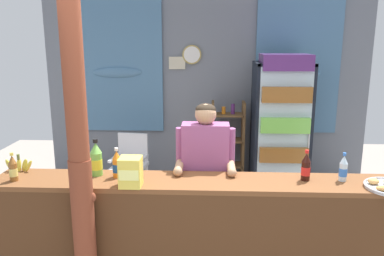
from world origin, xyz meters
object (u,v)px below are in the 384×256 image
at_px(shopkeeper, 205,166).
at_px(soda_bottle_lime_soda, 96,160).
at_px(stall_counter, 194,231).
at_px(soda_bottle_water, 343,169).
at_px(plastic_lawn_chair, 131,161).
at_px(drink_fridge, 281,120).
at_px(bottle_shelf_rack, 227,143).
at_px(banana_bunch, 19,165).
at_px(soda_bottle_iced_tea, 13,169).
at_px(soda_bottle_cola, 306,167).
at_px(soda_bottle_orange_soda, 117,165).
at_px(snack_box_instant_noodle, 131,172).
at_px(timber_post, 80,167).

xyz_separation_m(shopkeeper, soda_bottle_lime_soda, (-0.92, -0.27, 0.13)).
height_order(stall_counter, soda_bottle_water, soda_bottle_water).
xyz_separation_m(shopkeeper, soda_bottle_water, (1.12, -0.31, 0.10)).
bearing_deg(soda_bottle_lime_soda, plastic_lawn_chair, 93.62).
height_order(drink_fridge, bottle_shelf_rack, drink_fridge).
relative_size(shopkeeper, banana_bunch, 6.02).
xyz_separation_m(bottle_shelf_rack, plastic_lawn_chair, (-1.34, -0.46, -0.16)).
xyz_separation_m(stall_counter, soda_bottle_iced_tea, (-1.47, 0.02, 0.50)).
bearing_deg(stall_counter, soda_bottle_cola, 9.10).
bearing_deg(stall_counter, plastic_lawn_chair, 114.20).
distance_m(drink_fridge, soda_bottle_cola, 2.15).
bearing_deg(plastic_lawn_chair, soda_bottle_iced_tea, -103.83).
relative_size(drink_fridge, soda_bottle_orange_soda, 7.65).
bearing_deg(bottle_shelf_rack, soda_bottle_cola, -77.86).
bearing_deg(drink_fridge, soda_bottle_lime_soda, -132.38).
xyz_separation_m(bottle_shelf_rack, soda_bottle_iced_tea, (-1.85, -2.56, 0.45)).
xyz_separation_m(plastic_lawn_chair, snack_box_instant_noodle, (0.46, -2.17, 0.62)).
bearing_deg(banana_bunch, soda_bottle_iced_tea, -73.33).
relative_size(bottle_shelf_rack, soda_bottle_lime_soda, 3.96).
height_order(stall_counter, timber_post, timber_post).
relative_size(stall_counter, soda_bottle_cola, 13.01).
height_order(timber_post, drink_fridge, timber_post).
distance_m(bottle_shelf_rack, plastic_lawn_chair, 1.42).
relative_size(soda_bottle_water, snack_box_instant_noodle, 1.02).
bearing_deg(soda_bottle_orange_soda, bottle_shelf_rack, 66.98).
xyz_separation_m(timber_post, drink_fridge, (1.92, 2.50, -0.15)).
bearing_deg(snack_box_instant_noodle, drink_fridge, 56.00).
bearing_deg(soda_bottle_orange_soda, soda_bottle_iced_tea, -171.20).
relative_size(stall_counter, snack_box_instant_noodle, 14.21).
xyz_separation_m(drink_fridge, soda_bottle_iced_tea, (-2.56, -2.27, 0.04)).
bearing_deg(soda_bottle_iced_tea, bottle_shelf_rack, 54.06).
distance_m(shopkeeper, soda_bottle_water, 1.17).
bearing_deg(timber_post, soda_bottle_iced_tea, 159.85).
relative_size(bottle_shelf_rack, banana_bunch, 4.80).
distance_m(bottle_shelf_rack, shopkeeper, 2.17).
relative_size(timber_post, snack_box_instant_noodle, 10.78).
bearing_deg(soda_bottle_iced_tea, soda_bottle_water, 2.64).
xyz_separation_m(shopkeeper, soda_bottle_orange_soda, (-0.73, -0.31, 0.11)).
height_order(plastic_lawn_chair, soda_bottle_water, soda_bottle_water).
bearing_deg(soda_bottle_orange_soda, shopkeeper, 22.85).
bearing_deg(plastic_lawn_chair, soda_bottle_cola, -46.65).
relative_size(drink_fridge, bottle_shelf_rack, 1.54).
xyz_separation_m(plastic_lawn_chair, soda_bottle_iced_tea, (-0.52, -2.10, 0.61)).
distance_m(stall_counter, soda_bottle_iced_tea, 1.55).
height_order(drink_fridge, soda_bottle_water, drink_fridge).
relative_size(bottle_shelf_rack, soda_bottle_iced_tea, 5.29).
height_order(soda_bottle_orange_soda, banana_bunch, soda_bottle_orange_soda).
height_order(plastic_lawn_chair, soda_bottle_lime_soda, soda_bottle_lime_soda).
distance_m(stall_counter, soda_bottle_cola, 1.05).
bearing_deg(soda_bottle_lime_soda, bottle_shelf_rack, 63.07).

